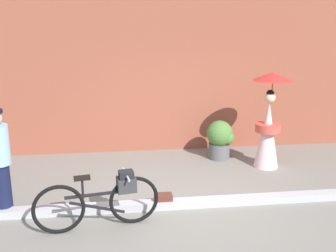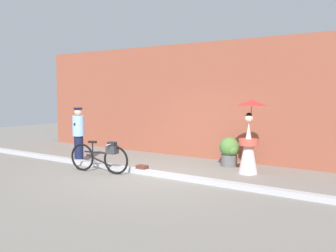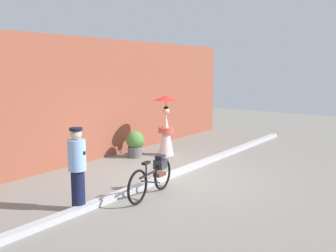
{
  "view_description": "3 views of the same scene",
  "coord_description": "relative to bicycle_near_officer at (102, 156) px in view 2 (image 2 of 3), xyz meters",
  "views": [
    {
      "loc": [
        -0.98,
        -5.72,
        2.88
      ],
      "look_at": [
        -0.19,
        0.57,
        1.17
      ],
      "focal_mm": 43.19,
      "sensor_mm": 36.0,
      "label": 1
    },
    {
      "loc": [
        5.54,
        -7.34,
        2.05
      ],
      "look_at": [
        0.26,
        0.36,
        1.21
      ],
      "focal_mm": 40.2,
      "sensor_mm": 36.0,
      "label": 2
    },
    {
      "loc": [
        -7.13,
        -5.35,
        2.72
      ],
      "look_at": [
        0.52,
        0.44,
        1.2
      ],
      "focal_mm": 39.48,
      "sensor_mm": 36.0,
      "label": 3
    }
  ],
  "objects": [
    {
      "name": "bicycle_near_officer",
      "position": [
        0.0,
        0.0,
        0.0
      ],
      "size": [
        1.74,
        0.48,
        0.81
      ],
      "color": "black",
      "rests_on": "ground_plane"
    },
    {
      "name": "person_with_parasol",
      "position": [
        3.14,
        2.04,
        0.49
      ],
      "size": [
        0.76,
        0.76,
        1.88
      ],
      "color": "silver",
      "rests_on": "ground_plane"
    },
    {
      "name": "person_officer",
      "position": [
        -1.52,
        0.61,
        0.42
      ],
      "size": [
        0.34,
        0.38,
        1.61
      ],
      "color": "#141938",
      "rests_on": "ground_plane"
    },
    {
      "name": "sidewalk_curb",
      "position": [
        1.23,
        0.48,
        -0.37
      ],
      "size": [
        14.0,
        0.2,
        0.12
      ],
      "primitive_type": "cube",
      "color": "#B2B2B7",
      "rests_on": "ground_plane"
    },
    {
      "name": "ground_plane",
      "position": [
        1.23,
        0.48,
        -0.43
      ],
      "size": [
        30.0,
        30.0,
        0.0
      ],
      "primitive_type": "plane",
      "color": "gray"
    },
    {
      "name": "backpack_on_pavement",
      "position": [
        0.9,
        0.52,
        -0.32
      ],
      "size": [
        0.28,
        0.19,
        0.21
      ],
      "color": "#592D23",
      "rests_on": "ground_plane"
    },
    {
      "name": "building_wall",
      "position": [
        1.23,
        3.53,
        1.36
      ],
      "size": [
        14.0,
        0.4,
        3.59
      ],
      "primitive_type": "cube",
      "color": "brown",
      "rests_on": "ground_plane"
    },
    {
      "name": "potted_plant_by_door",
      "position": [
        2.34,
        2.62,
        0.01
      ],
      "size": [
        0.56,
        0.54,
        0.81
      ],
      "color": "#59595B",
      "rests_on": "ground_plane"
    }
  ]
}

